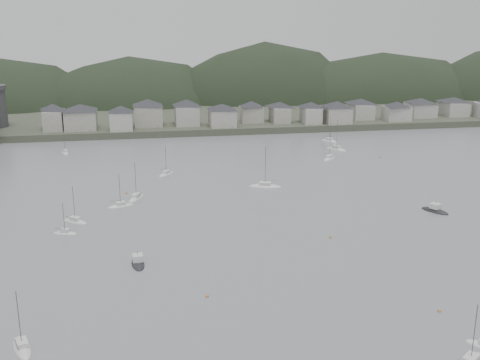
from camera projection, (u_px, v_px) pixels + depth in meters
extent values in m
plane|color=slate|center=(319.00, 336.00, 93.90)|extent=(900.00, 900.00, 0.00)
cube|color=#383D2D|center=(181.00, 97.00, 373.21)|extent=(900.00, 250.00, 3.00)
ellipsoid|color=black|center=(132.00, 122.00, 349.89)|extent=(132.08, 90.41, 79.74)
ellipsoid|color=black|center=(264.00, 122.00, 364.63)|extent=(133.88, 88.37, 101.41)
ellipsoid|color=black|center=(378.00, 116.00, 371.89)|extent=(165.81, 81.78, 82.55)
cube|color=gray|center=(54.00, 120.00, 253.54)|extent=(8.34, 12.91, 8.59)
pyramid|color=#27282C|center=(53.00, 107.00, 251.98)|extent=(15.78, 15.78, 3.01)
cube|color=gray|center=(81.00, 120.00, 254.93)|extent=(13.68, 13.35, 8.36)
pyramid|color=#27282C|center=(80.00, 107.00, 253.41)|extent=(20.07, 20.07, 2.93)
cube|color=#9C9993|center=(121.00, 121.00, 252.92)|extent=(9.78, 10.20, 8.08)
pyramid|color=#27282C|center=(121.00, 109.00, 251.45)|extent=(14.83, 14.83, 2.83)
cube|color=gray|center=(148.00, 116.00, 263.94)|extent=(12.59, 13.33, 9.09)
pyramid|color=#27282C|center=(148.00, 102.00, 262.29)|extent=(19.24, 19.24, 3.18)
cube|color=#9C9993|center=(187.00, 115.00, 265.50)|extent=(10.74, 12.17, 8.87)
pyramid|color=#27282C|center=(187.00, 103.00, 263.88)|extent=(17.01, 17.01, 3.10)
cube|color=gray|center=(222.00, 118.00, 262.06)|extent=(11.63, 12.09, 7.69)
pyramid|color=#27282C|center=(222.00, 107.00, 260.66)|extent=(17.61, 17.61, 2.69)
cube|color=gray|center=(251.00, 114.00, 272.88)|extent=(10.37, 9.35, 7.44)
pyramid|color=#27282C|center=(251.00, 104.00, 271.53)|extent=(14.65, 14.65, 2.60)
cube|color=gray|center=(280.00, 115.00, 272.89)|extent=(8.24, 12.20, 7.22)
pyramid|color=#27282C|center=(280.00, 104.00, 271.57)|extent=(15.17, 15.17, 2.53)
cube|color=#9C9993|center=(311.00, 115.00, 270.21)|extent=(8.06, 10.91, 7.46)
pyramid|color=#27282C|center=(311.00, 105.00, 268.86)|extent=(14.08, 14.08, 2.61)
cube|color=gray|center=(337.00, 115.00, 270.84)|extent=(11.73, 11.78, 7.66)
pyramid|color=#27282C|center=(337.00, 104.00, 269.45)|extent=(17.46, 17.46, 2.68)
cube|color=#9C9993|center=(361.00, 111.00, 282.89)|extent=(10.19, 13.02, 7.33)
pyramid|color=#27282C|center=(361.00, 101.00, 281.55)|extent=(17.23, 17.23, 2.57)
cube|color=#9C9993|center=(397.00, 114.00, 277.07)|extent=(11.70, 9.81, 6.88)
pyramid|color=#27282C|center=(397.00, 104.00, 275.82)|extent=(15.97, 15.97, 2.41)
cube|color=#9C9993|center=(420.00, 110.00, 288.27)|extent=(12.83, 12.48, 7.00)
pyramid|color=#27282C|center=(421.00, 100.00, 287.00)|extent=(18.79, 18.79, 2.45)
cube|color=#9C9993|center=(453.00, 109.00, 291.85)|extent=(11.07, 13.50, 6.97)
pyramid|color=#27282C|center=(454.00, 100.00, 290.58)|extent=(18.25, 18.25, 2.44)
ellipsoid|color=silver|center=(329.00, 141.00, 244.91)|extent=(6.48, 8.93, 1.73)
cube|color=silver|center=(330.00, 139.00, 244.60)|extent=(3.09, 3.56, 0.70)
cylinder|color=#3F3F42|center=(330.00, 129.00, 243.42)|extent=(0.12, 0.12, 10.80)
cylinder|color=#3F3F42|center=(330.00, 137.00, 245.88)|extent=(1.91, 3.48, 0.10)
ellipsoid|color=silver|center=(166.00, 175.00, 192.02)|extent=(6.66, 7.46, 1.52)
cube|color=silver|center=(166.00, 172.00, 191.74)|extent=(2.97, 3.12, 0.70)
cylinder|color=#3F3F42|center=(166.00, 160.00, 190.70)|extent=(0.12, 0.12, 9.51)
cylinder|color=#3F3F42|center=(163.00, 169.00, 192.46)|extent=(2.22, 2.73, 0.10)
ellipsoid|color=silver|center=(329.00, 159.00, 213.71)|extent=(7.87, 8.20, 1.72)
cube|color=silver|center=(330.00, 156.00, 213.39)|extent=(3.44, 3.50, 0.70)
cylinder|color=#3F3F42|center=(330.00, 144.00, 212.22)|extent=(0.12, 0.12, 10.77)
cylinder|color=#3F3F42|center=(326.00, 154.00, 214.15)|extent=(2.71, 2.92, 0.10)
cube|color=silver|center=(471.00, 358.00, 85.83)|extent=(3.22, 3.01, 0.70)
cylinder|color=#3F3F42|center=(474.00, 334.00, 84.77)|extent=(0.12, 0.12, 9.76)
ellipsoid|color=silver|center=(22.00, 349.00, 90.22)|extent=(5.00, 8.21, 1.56)
cube|color=silver|center=(22.00, 342.00, 89.93)|extent=(2.54, 3.16, 0.70)
cylinder|color=#3F3F42|center=(19.00, 320.00, 88.86)|extent=(0.12, 0.12, 9.78)
cylinder|color=#3F3F42|center=(16.00, 344.00, 88.44)|extent=(1.28, 3.35, 0.10)
ellipsoid|color=silver|center=(65.00, 234.00, 138.80)|extent=(6.36, 3.74, 1.21)
cube|color=silver|center=(65.00, 230.00, 138.56)|extent=(2.43, 1.93, 0.70)
cylinder|color=#3F3F42|center=(64.00, 218.00, 137.74)|extent=(0.12, 0.12, 7.57)
cylinder|color=#3F3F42|center=(60.00, 229.00, 137.91)|extent=(2.62, 0.95, 0.10)
ellipsoid|color=silver|center=(136.00, 199.00, 166.10)|extent=(6.00, 8.83, 1.69)
cube|color=silver|center=(136.00, 195.00, 165.80)|extent=(2.93, 3.47, 0.70)
cylinder|color=#3F3F42|center=(136.00, 181.00, 164.64)|extent=(0.12, 0.12, 10.59)
cylinder|color=#3F3F42|center=(138.00, 194.00, 164.44)|extent=(1.68, 3.50, 0.10)
ellipsoid|color=silver|center=(75.00, 222.00, 146.83)|extent=(7.45, 6.48, 1.51)
cube|color=silver|center=(75.00, 218.00, 146.54)|extent=(3.10, 2.91, 0.70)
cylinder|color=#3F3F42|center=(74.00, 204.00, 145.52)|extent=(0.12, 0.12, 9.41)
cylinder|color=#3F3F42|center=(70.00, 217.00, 145.43)|extent=(2.76, 2.13, 0.10)
ellipsoid|color=silver|center=(65.00, 153.00, 222.97)|extent=(4.11, 7.83, 1.49)
cube|color=silver|center=(65.00, 151.00, 222.69)|extent=(2.22, 2.93, 0.70)
cylinder|color=#3F3F42|center=(64.00, 141.00, 221.67)|extent=(0.12, 0.12, 9.34)
cylinder|color=#3F3F42|center=(64.00, 150.00, 221.25)|extent=(0.90, 3.29, 0.10)
ellipsoid|color=silver|center=(336.00, 150.00, 229.03)|extent=(7.71, 9.74, 1.92)
cube|color=silver|center=(336.00, 147.00, 228.69)|extent=(3.58, 3.96, 0.70)
cylinder|color=#3F3F42|center=(337.00, 135.00, 227.37)|extent=(0.12, 0.12, 11.98)
cylinder|color=#3F3F42|center=(336.00, 146.00, 227.00)|extent=(2.39, 3.70, 0.10)
ellipsoid|color=silver|center=(121.00, 206.00, 159.08)|extent=(7.76, 4.63, 1.48)
cube|color=silver|center=(120.00, 203.00, 158.80)|extent=(2.97, 2.38, 0.70)
cylinder|color=#3F3F42|center=(120.00, 190.00, 157.79)|extent=(0.12, 0.12, 9.24)
cylinder|color=#3F3F42|center=(116.00, 201.00, 158.85)|extent=(3.18, 1.17, 0.10)
ellipsoid|color=silver|center=(265.00, 187.00, 177.64)|extent=(10.66, 6.05, 2.03)
cube|color=silver|center=(265.00, 183.00, 177.29)|extent=(4.05, 3.17, 0.70)
cylinder|color=#3F3F42|center=(265.00, 167.00, 175.89)|extent=(0.12, 0.12, 12.69)
cylinder|color=#3F3F42|center=(270.00, 181.00, 177.94)|extent=(4.40, 1.42, 0.10)
ellipsoid|color=black|center=(435.00, 211.00, 155.00)|extent=(6.56, 8.41, 1.77)
cube|color=silver|center=(435.00, 206.00, 154.59)|extent=(3.16, 3.22, 1.40)
cylinder|color=#3F3F42|center=(436.00, 203.00, 154.35)|extent=(0.10, 0.10, 1.20)
ellipsoid|color=black|center=(138.00, 264.00, 121.42)|extent=(3.45, 7.72, 1.65)
cube|color=silver|center=(138.00, 258.00, 121.02)|extent=(2.32, 2.45, 1.40)
cylinder|color=#3F3F42|center=(137.00, 254.00, 120.78)|extent=(0.10, 0.10, 1.20)
sphere|color=#BF7B3F|center=(207.00, 296.00, 107.21)|extent=(0.70, 0.70, 0.70)
sphere|color=#BF7B3F|center=(126.00, 193.00, 171.18)|extent=(0.70, 0.70, 0.70)
sphere|color=#BF7B3F|center=(331.00, 237.00, 136.31)|extent=(0.70, 0.70, 0.70)
sphere|color=#BF7B3F|center=(439.00, 311.00, 101.78)|extent=(0.70, 0.70, 0.70)
sphere|color=#BF7B3F|center=(380.00, 157.00, 215.73)|extent=(0.70, 0.70, 0.70)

